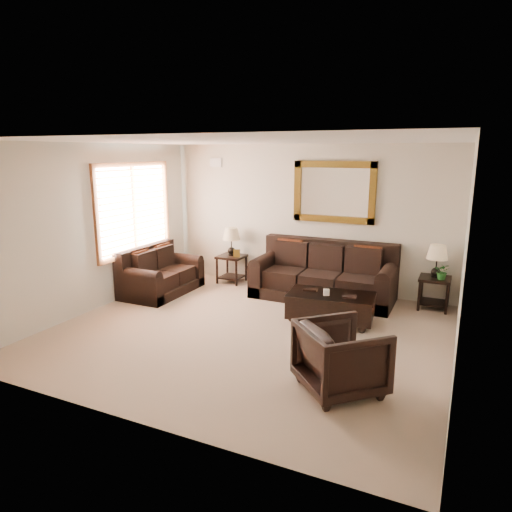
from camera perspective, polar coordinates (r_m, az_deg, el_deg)
The scene contains 11 objects.
room at distance 6.33m, azimuth -1.06°, elevation 1.90°, with size 5.51×5.01×2.71m.
window at distance 8.52m, azimuth -14.96°, elevation 5.67°, with size 0.07×1.96×1.66m.
mirror at distance 8.38m, azimuth 9.71°, elevation 7.88°, with size 1.50×0.06×1.10m.
air_vent at distance 9.30m, azimuth -5.02°, elevation 11.58°, with size 0.25×0.02×0.18m, color #999999.
sofa at distance 8.22m, azimuth 8.48°, elevation -2.73°, with size 2.46×1.06×1.00m.
loveseat at distance 8.64m, azimuth -12.00°, elevation -2.43°, with size 0.91×1.53×0.86m.
end_table_left at distance 9.02m, azimuth -3.08°, elevation 1.14°, with size 0.50×0.50×1.11m.
end_table_right at distance 8.03m, azimuth 21.59°, elevation -1.34°, with size 0.49×0.49×1.09m.
coffee_table at distance 7.12m, azimuth 9.32°, elevation -5.98°, with size 1.37×0.84×0.55m.
armchair at distance 5.12m, azimuth 10.60°, elevation -12.01°, with size 0.82×0.77×0.84m, color black.
potted_plant at distance 7.95m, azimuth 22.29°, elevation -2.02°, with size 0.24×0.27×0.21m, color #205C1F.
Camera 1 is at (2.72, -5.59, 2.56)m, focal length 32.00 mm.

